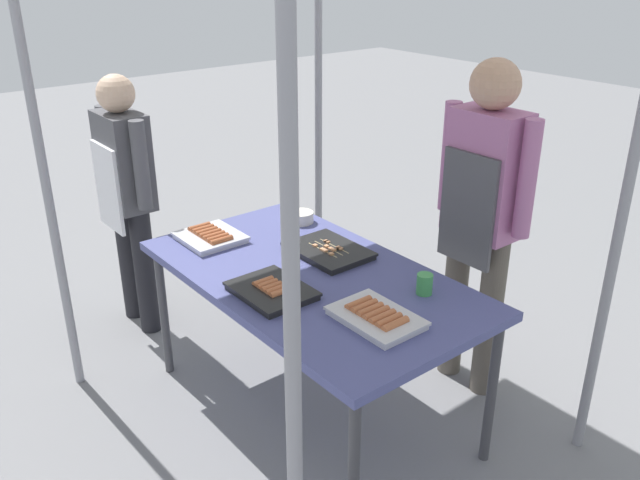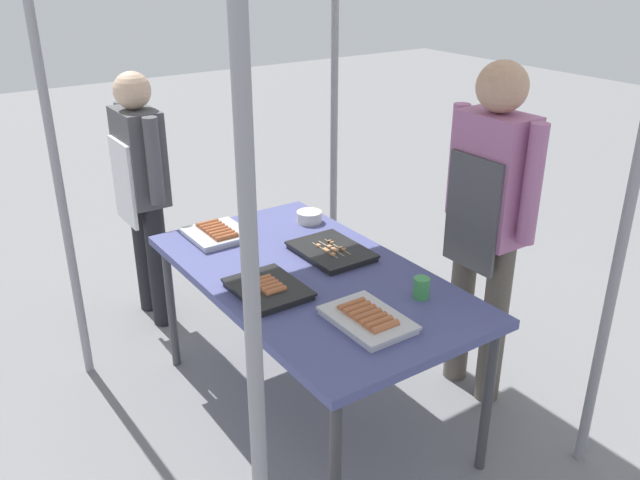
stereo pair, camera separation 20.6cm
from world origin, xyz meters
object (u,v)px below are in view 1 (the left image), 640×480
tray_meat_skewers (329,251)px  vendor_woman (482,204)px  drink_cup_near_edge (425,284)px  tray_grilled_sausages (210,237)px  tray_pork_links (376,317)px  tray_spring_rolls (272,290)px  stall_table (311,284)px  condiment_bowl (301,217)px  customer_nearby (126,186)px

tray_meat_skewers → vendor_woman: 0.75m
tray_meat_skewers → drink_cup_near_edge: size_ratio=4.33×
drink_cup_near_edge → vendor_woman: vendor_woman is taller
tray_meat_skewers → drink_cup_near_edge: (0.55, 0.07, 0.03)m
tray_grilled_sausages → tray_meat_skewers: bearing=36.0°
tray_pork_links → tray_spring_rolls: bearing=-156.4°
tray_meat_skewers → tray_spring_rolls: 0.46m
tray_meat_skewers → drink_cup_near_edge: 0.56m
stall_table → condiment_bowl: condiment_bowl is taller
vendor_woman → tray_pork_links: bearing=102.5°
condiment_bowl → stall_table: bearing=-32.9°
tray_pork_links → vendor_woman: size_ratio=0.21×
tray_grilled_sausages → vendor_woman: (0.90, 0.95, 0.21)m
tray_pork_links → stall_table: bearing=173.2°
customer_nearby → tray_grilled_sausages: bearing=9.2°
tray_grilled_sausages → customer_nearby: 0.72m
stall_table → drink_cup_near_edge: size_ratio=17.96×
stall_table → drink_cup_near_edge: drink_cup_near_edge is taller
tray_grilled_sausages → tray_pork_links: tray_grilled_sausages is taller
condiment_bowl → vendor_woman: size_ratio=0.08×
condiment_bowl → customer_nearby: 1.01m
tray_grilled_sausages → condiment_bowl: bearing=79.5°
vendor_woman → drink_cup_near_edge: bearing=105.4°
condiment_bowl → tray_grilled_sausages: bearing=-100.5°
drink_cup_near_edge → tray_grilled_sausages: bearing=-157.9°
tray_meat_skewers → customer_nearby: size_ratio=0.26×
tray_pork_links → tray_spring_rolls: (-0.43, -0.19, -0.00)m
condiment_bowl → vendor_woman: (0.80, 0.46, 0.20)m
tray_meat_skewers → vendor_woman: vendor_woman is taller
tray_pork_links → tray_spring_rolls: size_ratio=1.02×
drink_cup_near_edge → customer_nearby: bearing=-163.0°
tray_meat_skewers → drink_cup_near_edge: bearing=6.8°
tray_meat_skewers → tray_spring_rolls: tray_spring_rolls is taller
tray_pork_links → condiment_bowl: bearing=158.7°
tray_grilled_sausages → vendor_woman: bearing=46.7°
stall_table → tray_meat_skewers: 0.23m
drink_cup_near_edge → vendor_woman: (-0.14, 0.53, 0.19)m
stall_table → vendor_woman: (0.30, 0.78, 0.29)m
tray_meat_skewers → vendor_woman: size_ratio=0.23×
stall_table → customer_nearby: customer_nearby is taller
tray_pork_links → drink_cup_near_edge: bearing=97.5°
stall_table → tray_pork_links: tray_pork_links is taller
tray_pork_links → condiment_bowl: condiment_bowl is taller
tray_grilled_sausages → condiment_bowl: (0.09, 0.49, 0.01)m
tray_meat_skewers → tray_spring_rolls: size_ratio=1.12×
condiment_bowl → drink_cup_near_edge: 0.95m
stall_table → tray_spring_rolls: (0.05, -0.25, 0.07)m
tray_pork_links → customer_nearby: (-1.79, -0.22, 0.10)m
tray_spring_rolls → condiment_bowl: (-0.56, 0.58, 0.01)m
condiment_bowl → tray_meat_skewers: bearing=-19.1°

